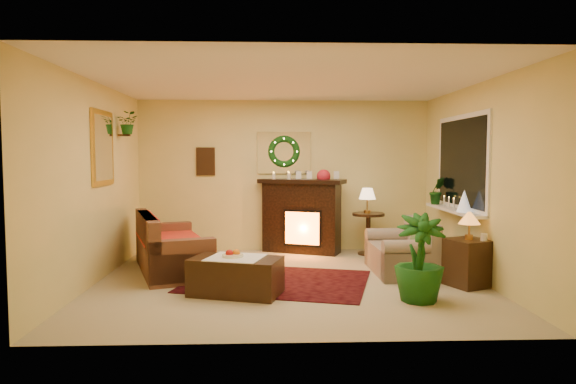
{
  "coord_description": "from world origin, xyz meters",
  "views": [
    {
      "loc": [
        -0.26,
        -6.65,
        1.64
      ],
      "look_at": [
        0.0,
        0.35,
        1.15
      ],
      "focal_mm": 32.0,
      "sensor_mm": 36.0,
      "label": 1
    }
  ],
  "objects_px": {
    "sofa": "(172,241)",
    "end_table_square": "(468,265)",
    "loveseat": "(400,243)",
    "fireplace": "(302,220)",
    "side_table_round": "(368,235)",
    "coffee_table": "(236,277)"
  },
  "relations": [
    {
      "from": "fireplace",
      "to": "sofa",
      "type": "bearing_deg",
      "value": -122.14
    },
    {
      "from": "loveseat",
      "to": "side_table_round",
      "type": "relative_size",
      "value": 1.85
    },
    {
      "from": "sofa",
      "to": "loveseat",
      "type": "relative_size",
      "value": 1.49
    },
    {
      "from": "coffee_table",
      "to": "sofa",
      "type": "bearing_deg",
      "value": 144.11
    },
    {
      "from": "sofa",
      "to": "side_table_round",
      "type": "relative_size",
      "value": 2.75
    },
    {
      "from": "sofa",
      "to": "side_table_round",
      "type": "xyz_separation_m",
      "value": [
        3.04,
        1.13,
        -0.11
      ]
    },
    {
      "from": "fireplace",
      "to": "loveseat",
      "type": "height_order",
      "value": "fireplace"
    },
    {
      "from": "loveseat",
      "to": "end_table_square",
      "type": "xyz_separation_m",
      "value": [
        0.68,
        -0.75,
        -0.15
      ]
    },
    {
      "from": "sofa",
      "to": "loveseat",
      "type": "xyz_separation_m",
      "value": [
        3.22,
        -0.23,
        -0.01
      ]
    },
    {
      "from": "sofa",
      "to": "end_table_square",
      "type": "bearing_deg",
      "value": -32.99
    },
    {
      "from": "end_table_square",
      "to": "coffee_table",
      "type": "height_order",
      "value": "end_table_square"
    },
    {
      "from": "sofa",
      "to": "end_table_square",
      "type": "relative_size",
      "value": 3.23
    },
    {
      "from": "fireplace",
      "to": "side_table_round",
      "type": "bearing_deg",
      "value": 9.78
    },
    {
      "from": "side_table_round",
      "to": "coffee_table",
      "type": "xyz_separation_m",
      "value": [
        -2.05,
        -2.42,
        -0.12
      ]
    },
    {
      "from": "sofa",
      "to": "loveseat",
      "type": "distance_m",
      "value": 3.23
    },
    {
      "from": "side_table_round",
      "to": "end_table_square",
      "type": "height_order",
      "value": "side_table_round"
    },
    {
      "from": "sofa",
      "to": "fireplace",
      "type": "distance_m",
      "value": 2.38
    },
    {
      "from": "end_table_square",
      "to": "coffee_table",
      "type": "distance_m",
      "value": 2.93
    },
    {
      "from": "sofa",
      "to": "coffee_table",
      "type": "distance_m",
      "value": 1.63
    },
    {
      "from": "side_table_round",
      "to": "coffee_table",
      "type": "bearing_deg",
      "value": -130.3
    },
    {
      "from": "fireplace",
      "to": "loveseat",
      "type": "xyz_separation_m",
      "value": [
        1.29,
        -1.61,
        -0.13
      ]
    },
    {
      "from": "fireplace",
      "to": "loveseat",
      "type": "bearing_deg",
      "value": -28.9
    }
  ]
}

